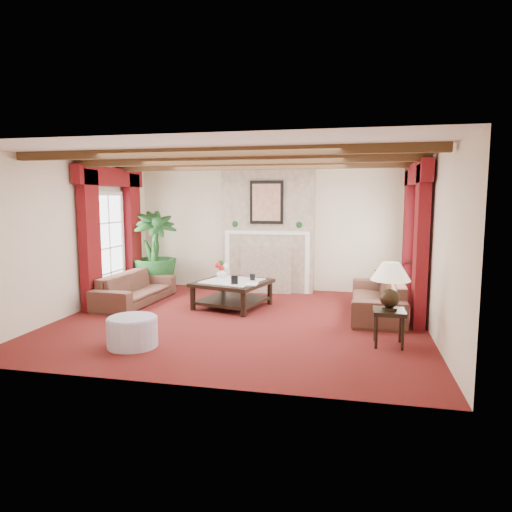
% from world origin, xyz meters
% --- Properties ---
extents(floor, '(6.00, 6.00, 0.00)m').
position_xyz_m(floor, '(0.00, 0.00, 0.00)').
color(floor, '#4C0D0F').
rests_on(floor, ground).
extents(ceiling, '(6.00, 6.00, 0.00)m').
position_xyz_m(ceiling, '(0.00, 0.00, 2.70)').
color(ceiling, white).
rests_on(ceiling, floor).
extents(back_wall, '(6.00, 0.02, 2.70)m').
position_xyz_m(back_wall, '(0.00, 2.75, 1.35)').
color(back_wall, beige).
rests_on(back_wall, ground).
extents(left_wall, '(0.02, 5.50, 2.70)m').
position_xyz_m(left_wall, '(-3.00, 0.00, 1.35)').
color(left_wall, beige).
rests_on(left_wall, ground).
extents(right_wall, '(0.02, 5.50, 2.70)m').
position_xyz_m(right_wall, '(3.00, 0.00, 1.35)').
color(right_wall, beige).
rests_on(right_wall, ground).
extents(ceiling_beams, '(6.00, 3.00, 0.12)m').
position_xyz_m(ceiling_beams, '(0.00, 0.00, 2.64)').
color(ceiling_beams, '#342110').
rests_on(ceiling_beams, ceiling).
extents(fireplace, '(2.00, 0.52, 2.70)m').
position_xyz_m(fireplace, '(0.00, 2.55, 2.70)').
color(fireplace, tan).
rests_on(fireplace, ground).
extents(french_door_left, '(0.10, 1.10, 2.16)m').
position_xyz_m(french_door_left, '(-2.97, 1.00, 2.13)').
color(french_door_left, white).
rests_on(french_door_left, ground).
extents(french_door_right, '(0.10, 1.10, 2.16)m').
position_xyz_m(french_door_right, '(2.97, 1.00, 2.13)').
color(french_door_right, white).
rests_on(french_door_right, ground).
extents(curtains_left, '(0.20, 2.40, 2.55)m').
position_xyz_m(curtains_left, '(-2.86, 1.00, 2.55)').
color(curtains_left, '#550B0B').
rests_on(curtains_left, ground).
extents(curtains_right, '(0.20, 2.40, 2.55)m').
position_xyz_m(curtains_right, '(2.86, 1.00, 2.55)').
color(curtains_right, '#550B0B').
rests_on(curtains_right, ground).
extents(sofa_left, '(2.07, 0.78, 0.79)m').
position_xyz_m(sofa_left, '(-2.30, 0.79, 0.39)').
color(sofa_left, black).
rests_on(sofa_left, ground).
extents(sofa_right, '(2.22, 0.70, 0.86)m').
position_xyz_m(sofa_right, '(2.26, 0.87, 0.43)').
color(sofa_right, black).
rests_on(sofa_right, ground).
extents(potted_palm, '(2.73, 2.74, 0.99)m').
position_xyz_m(potted_palm, '(-2.45, 1.98, 0.49)').
color(potted_palm, black).
rests_on(potted_palm, ground).
extents(small_plant, '(0.96, 1.03, 0.68)m').
position_xyz_m(small_plant, '(2.64, 1.85, 0.34)').
color(small_plant, black).
rests_on(small_plant, ground).
extents(coffee_table, '(1.49, 1.49, 0.50)m').
position_xyz_m(coffee_table, '(-0.37, 0.87, 0.25)').
color(coffee_table, black).
rests_on(coffee_table, ground).
extents(side_table, '(0.55, 0.55, 0.51)m').
position_xyz_m(side_table, '(2.34, -0.86, 0.25)').
color(side_table, black).
rests_on(side_table, ground).
extents(ottoman, '(0.69, 0.69, 0.40)m').
position_xyz_m(ottoman, '(-1.12, -1.64, 0.20)').
color(ottoman, '#B2ABC2').
rests_on(ottoman, ground).
extents(table_lamp, '(0.54, 0.54, 0.68)m').
position_xyz_m(table_lamp, '(2.34, -0.86, 0.85)').
color(table_lamp, black).
rests_on(table_lamp, side_table).
extents(flower_vase, '(0.22, 0.23, 0.19)m').
position_xyz_m(flower_vase, '(-0.68, 1.19, 0.59)').
color(flower_vase, silver).
rests_on(flower_vase, coffee_table).
extents(book, '(0.22, 0.04, 0.30)m').
position_xyz_m(book, '(-0.04, 0.55, 0.65)').
color(book, black).
rests_on(book, coffee_table).
extents(photo_frame_a, '(0.13, 0.05, 0.16)m').
position_xyz_m(photo_frame_a, '(-0.23, 0.52, 0.58)').
color(photo_frame_a, black).
rests_on(photo_frame_a, coffee_table).
extents(photo_frame_b, '(0.10, 0.06, 0.13)m').
position_xyz_m(photo_frame_b, '(-0.00, 0.96, 0.56)').
color(photo_frame_b, black).
rests_on(photo_frame_b, coffee_table).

